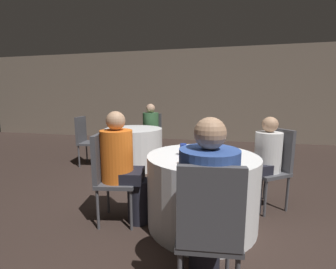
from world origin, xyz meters
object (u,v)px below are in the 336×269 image
pizza_plate_near (200,155)px  soda_can_blue (183,150)px  person_white_shirt (262,164)px  chair_near_northeast (273,161)px  table_near (202,190)px  soda_can_silver (210,155)px  soda_can_red (185,158)px  chair_far_west (85,137)px  table_far (134,147)px  person_blue_shirt (207,203)px  chair_near_south (209,224)px  chair_near_west (108,170)px  chair_far_north (152,130)px  person_orange_shirt (124,167)px  person_green_jacket (150,130)px

pizza_plate_near → soda_can_blue: bearing=-172.4°
person_white_shirt → pizza_plate_near: 0.87m
chair_near_northeast → soda_can_blue: bearing=86.4°
chair_near_northeast → soda_can_blue: chair_near_northeast is taller
table_near → soda_can_silver: 0.49m
soda_can_blue → soda_can_red: size_ratio=1.00×
chair_far_west → pizza_plate_near: bearing=47.3°
table_far → person_blue_shirt: bearing=-59.5°
chair_near_south → person_white_shirt: 1.56m
chair_near_west → chair_far_north: same height
person_blue_shirt → soda_can_blue: person_blue_shirt is taller
table_far → person_blue_shirt: person_blue_shirt is taller
table_near → chair_near_northeast: (0.81, 0.57, 0.20)m
table_far → chair_far_west: bearing=-172.2°
soda_can_red → chair_near_west: bearing=167.1°
table_far → chair_near_west: (0.46, -1.93, 0.20)m
chair_near_south → soda_can_blue: size_ratio=7.93×
chair_far_west → person_blue_shirt: 3.50m
chair_far_north → person_white_shirt: 3.02m
chair_far_north → soda_can_silver: 3.27m
pizza_plate_near → soda_can_red: 0.36m
pizza_plate_near → table_far: bearing=128.3°
soda_can_red → table_near: bearing=70.8°
table_far → soda_can_silver: 2.52m
person_orange_shirt → chair_far_west: bearing=-148.2°
chair_near_northeast → person_orange_shirt: 1.78m
chair_near_west → soda_can_red: bearing=67.1°
chair_near_northeast → pizza_plate_near: size_ratio=4.63×
chair_far_north → person_white_shirt: size_ratio=0.87×
chair_far_west → soda_can_blue: size_ratio=7.93×
person_blue_shirt → pizza_plate_near: size_ratio=5.84×
chair_near_west → table_far: bearing=-176.6°
person_orange_shirt → pizza_plate_near: (0.78, 0.12, 0.15)m
chair_far_north → person_white_shirt: (2.01, -2.26, -0.02)m
table_near → chair_near_south: chair_near_south is taller
chair_near_west → soda_can_blue: (0.78, 0.13, 0.24)m
chair_far_west → person_green_jacket: person_green_jacket is taller
table_near → soda_can_red: soda_can_red is taller
chair_far_north → person_blue_shirt: 3.83m
soda_can_red → pizza_plate_near: bearing=74.1°
table_far → soda_can_blue: soda_can_blue is taller
person_white_shirt → person_green_jacket: bearing=9.0°
chair_far_north → person_orange_shirt: 2.92m
chair_near_northeast → person_white_shirt: size_ratio=0.87×
chair_far_north → table_near: bearing=121.8°
chair_near_west → chair_far_west: size_ratio=1.00×
chair_near_south → chair_near_northeast: bearing=59.4°
person_orange_shirt → person_blue_shirt: bearing=42.7°
chair_near_south → pizza_plate_near: 0.99m
table_near → chair_near_west: (-0.98, -0.17, 0.20)m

